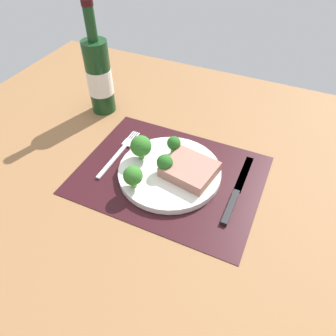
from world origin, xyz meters
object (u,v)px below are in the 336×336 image
(fork, at_px, (119,153))
(steak, at_px, (190,169))
(wine_bottle, at_px, (99,76))
(plate, at_px, (170,172))
(knife, at_px, (236,193))

(fork, bearing_deg, steak, 0.08)
(steak, height_order, wine_bottle, wine_bottle)
(plate, height_order, steak, steak)
(knife, xyz_separation_m, wine_bottle, (-0.46, 0.17, 0.10))
(plate, height_order, wine_bottle, wine_bottle)
(knife, bearing_deg, fork, -179.11)
(knife, bearing_deg, steak, -178.41)
(plate, distance_m, steak, 0.05)
(steak, bearing_deg, fork, 177.95)
(steak, xyz_separation_m, knife, (0.11, -0.00, -0.03))
(plate, xyz_separation_m, wine_bottle, (-0.30, 0.17, 0.10))
(steak, xyz_separation_m, fork, (-0.20, 0.01, -0.03))
(plate, relative_size, wine_bottle, 0.79)
(wine_bottle, bearing_deg, fork, -47.13)
(steak, distance_m, knife, 0.12)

